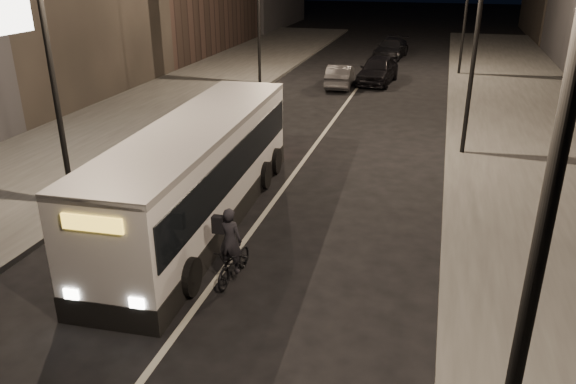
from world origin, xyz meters
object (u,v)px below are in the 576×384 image
Objects in this scene: streetlight_right_near at (525,152)px; city_bus at (200,168)px; streetlight_right_mid at (472,6)px; car_near at (378,70)px; streetlight_left_near at (52,22)px; car_far at (391,48)px; cyclist_on_bicycle at (233,256)px; car_mid at (340,76)px.

city_bus is (-6.93, 8.33, -3.80)m from streetlight_right_near.
streetlight_right_mid is 13.91m from car_near.
streetlight_right_mid is at bearing 36.88° from streetlight_left_near.
streetlight_right_near reaches higher than car_far.
streetlight_right_mid is at bearing -64.95° from car_near.
streetlight_right_near is 11.49m from city_bus.
streetlight_right_near is 13.33m from streetlight_left_near.
streetlight_right_near is 16.00m from streetlight_right_mid.
city_bus is (-6.93, -7.67, -3.80)m from streetlight_right_mid.
car_far is at bearing 101.76° from streetlight_right_mid.
streetlight_right_mid is 11.01m from city_bus.
streetlight_right_mid is 1.70× the size of car_far.
streetlight_left_near is at bearing -177.41° from city_bus.
cyclist_on_bicycle is 0.48× the size of car_mid.
car_far is at bearing 78.36° from streetlight_left_near.
streetlight_left_near is 0.76× the size of city_bus.
streetlight_right_near is 1.00× the size of streetlight_right_mid.
streetlight_right_near is at bearing -90.00° from streetlight_right_mid.
car_near is at bearing -82.95° from car_far.
car_far is at bearing 96.84° from streetlight_right_near.
streetlight_right_near is at bearing 99.07° from car_mid.
streetlight_right_near and streetlight_right_mid have the same top height.
streetlight_left_near is at bearing -95.36° from car_far.
car_near is 1.18× the size of car_mid.
cyclist_on_bicycle is 0.39× the size of car_far.
car_mid is (4.31, 18.76, -4.72)m from streetlight_left_near.
city_bus reaches higher than car_mid.
streetlight_left_near reaches higher than cyclist_on_bicycle.
streetlight_right_near is 29.07m from car_near.
streetlight_right_mid reaches higher than city_bus.
streetlight_left_near is 1.70× the size of car_far.
car_far is at bearing 96.22° from car_near.
car_far is at bearing -103.70° from car_mid.
streetlight_left_near is at bearing -143.12° from streetlight_right_mid.
streetlight_right_mid is 22.73m from car_far.
car_far is (1.83, 11.02, 0.05)m from car_mid.
streetlight_left_near is 19.82m from car_mid.
car_far is at bearing 82.84° from city_bus.
streetlight_right_mid is 12.54m from cyclist_on_bicycle.
streetlight_right_mid is at bearing -71.97° from car_far.
car_mid is (-1.95, -1.61, -0.14)m from car_near.
streetlight_right_mid is at bearing 69.19° from cyclist_on_bicycle.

